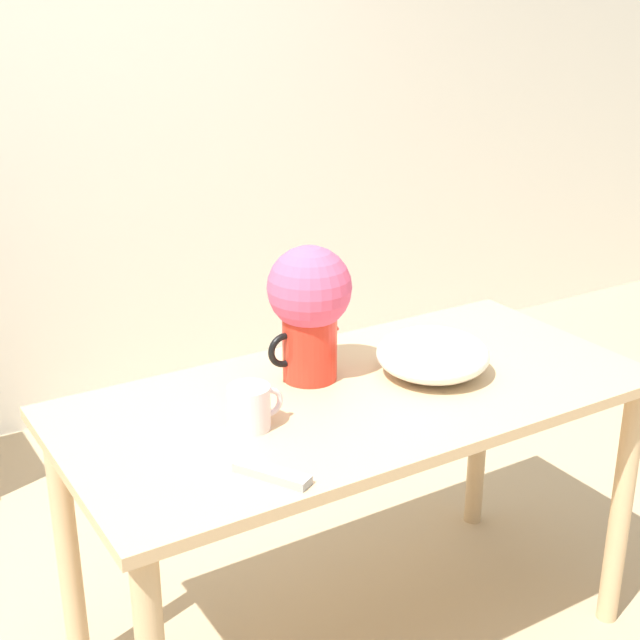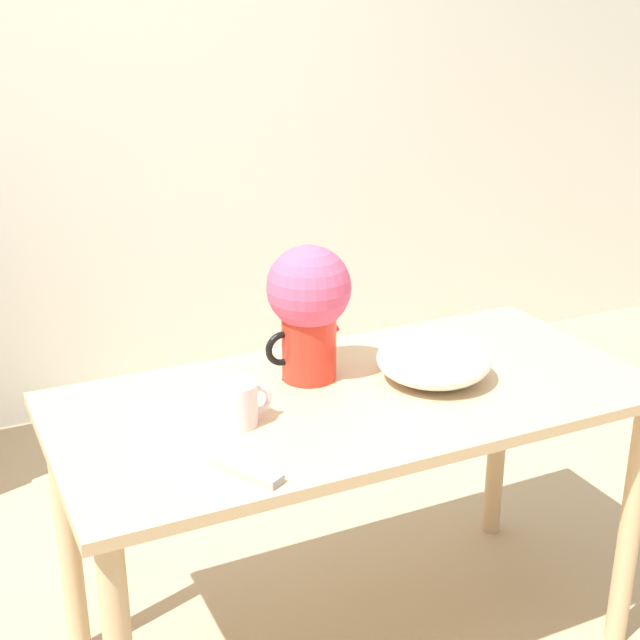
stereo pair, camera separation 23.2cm
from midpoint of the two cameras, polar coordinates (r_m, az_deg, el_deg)
name	(u,v)px [view 2 (the right image)]	position (r m, az deg, el deg)	size (l,w,h in m)	color
wall_back	(101,110)	(3.74, -12.09, 12.98)	(8.00, 0.05, 2.60)	silver
table	(354,433)	(2.34, 5.04, -7.29)	(1.53, 0.73, 0.80)	tan
flower_vase	(309,303)	(2.29, 2.18, 1.03)	(0.23, 0.22, 0.36)	red
coffee_mug	(238,404)	(2.10, -2.13, -5.44)	(0.14, 0.10, 0.11)	silver
white_bowl	(434,359)	(2.36, 10.09, -2.55)	(0.30, 0.30, 0.12)	white
remote_control	(246,470)	(1.92, -1.26, -9.69)	(0.12, 0.17, 0.02)	#999999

